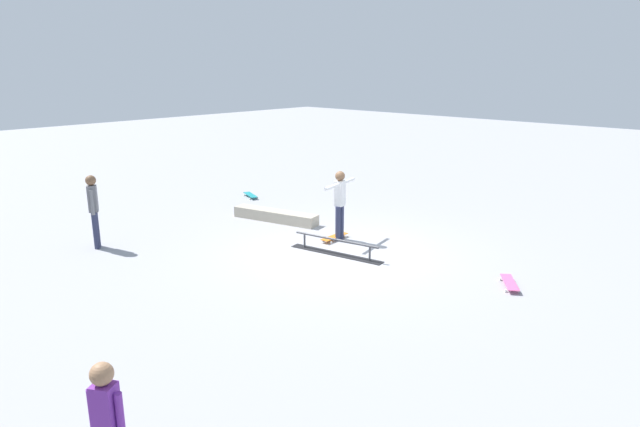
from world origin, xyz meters
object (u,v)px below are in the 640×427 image
Objects in this scene: loose_skateboard_pink at (510,283)px; grind_rail at (336,248)px; skater_main at (340,200)px; bystander_grey_shirt at (94,207)px; loose_skateboard_teal at (250,195)px; skateboard_main at (335,237)px; skate_ledge at (276,216)px.

grind_rail is at bearing 68.13° from loose_skateboard_pink.
bystander_grey_shirt is (3.57, 4.03, -0.02)m from skater_main.
skater_main is 5.00m from loose_skateboard_teal.
loose_skateboard_pink is (-4.16, -0.09, 0.00)m from skateboard_main.
loose_skateboard_pink is (-3.48, -0.82, -0.08)m from grind_rail.
skate_ledge is 2.80m from loose_skateboard_teal.
loose_skateboard_teal is (4.65, -1.43, 0.00)m from skateboard_main.
loose_skateboard_pink is 0.94× the size of loose_skateboard_teal.
grind_rail reaches higher than skateboard_main.
skateboard_main is 0.50× the size of bystander_grey_shirt.
grind_rail is 0.92× the size of skate_ledge.
skater_main reaches higher than grind_rail.
grind_rail is 2.70× the size of skateboard_main.
grind_rail is at bearing 39.12° from skateboard_main.
loose_skateboard_teal is at bearing 62.45° from skater_main.
skater_main reaches higher than skateboard_main.
grind_rail is 2.85× the size of loose_skateboard_pink.
grind_rail is 1.00m from skateboard_main.
skater_main is 2.09× the size of loose_skateboard_pink.
skate_ledge reaches higher than skateboard_main.
loose_skateboard_teal is (1.17, -5.39, -0.84)m from bystander_grey_shirt.
loose_skateboard_teal is at bearing 133.60° from bystander_grey_shirt.
bystander_grey_shirt is at bearing 82.74° from loose_skateboard_pink.
skater_main reaches higher than loose_skateboard_teal.
bystander_grey_shirt reaches higher than loose_skateboard_teal.
skater_main reaches higher than loose_skateboard_pink.
skater_main is at bearing -63.47° from grind_rail.
skateboard_main is at bearing 119.73° from skater_main.
grind_rail reaches higher than loose_skateboard_pink.
bystander_grey_shirt is at bearing 72.22° from skate_ledge.
grind_rail is at bearing -155.20° from skater_main.
skater_main is 1.98× the size of skateboard_main.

